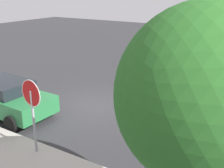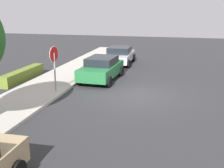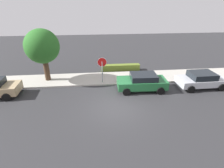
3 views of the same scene
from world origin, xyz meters
name	(u,v)px [view 1 (image 1 of 3)]	position (x,y,z in m)	size (l,w,h in m)	color
ground_plane	(92,106)	(0.00, 0.00, 0.00)	(60.00, 60.00, 0.00)	#2D2D30
stop_sign	(32,104)	(-0.81, 4.15, 1.74)	(0.84, 0.10, 2.51)	gray
parked_car_green	(7,97)	(2.49, 2.57, 0.76)	(4.20, 2.17, 1.45)	#236B38
street_tree_near_corner	(207,98)	(-5.98, 5.11, 3.36)	(3.00, 3.00, 4.91)	#422D1E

